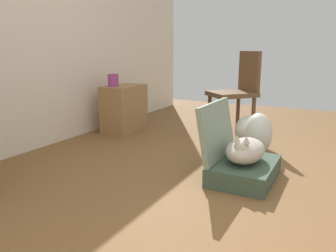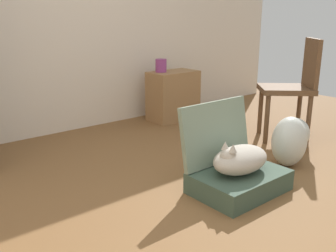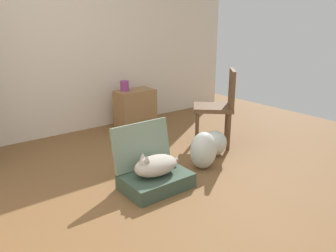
% 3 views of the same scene
% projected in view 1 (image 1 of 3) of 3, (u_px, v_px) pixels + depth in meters
% --- Properties ---
extents(ground_plane, '(7.68, 7.68, 0.00)m').
position_uv_depth(ground_plane, '(249.00, 199.00, 2.25)').
color(ground_plane, brown).
rests_on(ground_plane, ground).
extents(wall_back, '(6.40, 0.15, 2.60)m').
position_uv_depth(wall_back, '(6.00, 13.00, 2.98)').
color(wall_back, beige).
rests_on(wall_back, ground).
extents(suitcase_base, '(0.63, 0.44, 0.14)m').
position_uv_depth(suitcase_base, '(244.00, 170.00, 2.58)').
color(suitcase_base, '#384C3D').
rests_on(suitcase_base, ground).
extents(suitcase_lid, '(0.63, 0.12, 0.44)m').
position_uv_depth(suitcase_lid, '(217.00, 130.00, 2.62)').
color(suitcase_lid, gray).
rests_on(suitcase_lid, suitcase_base).
extents(cat, '(0.52, 0.28, 0.23)m').
position_uv_depth(cat, '(245.00, 150.00, 2.54)').
color(cat, '#B2A899').
rests_on(cat, suitcase_base).
extents(plastic_bag_white, '(0.30, 0.26, 0.40)m').
position_uv_depth(plastic_bag_white, '(258.00, 134.00, 3.15)').
color(plastic_bag_white, silver).
rests_on(plastic_bag_white, ground).
extents(plastic_bag_clear, '(0.34, 0.26, 0.30)m').
position_uv_depth(plastic_bag_clear, '(248.00, 130.00, 3.54)').
color(plastic_bag_clear, silver).
rests_on(plastic_bag_clear, ground).
extents(side_table, '(0.56, 0.33, 0.56)m').
position_uv_depth(side_table, '(124.00, 108.00, 4.06)').
color(side_table, olive).
rests_on(side_table, ground).
extents(vase_tall, '(0.12, 0.12, 0.14)m').
position_uv_depth(vase_tall, '(113.00, 80.00, 3.88)').
color(vase_tall, '#8C387A').
rests_on(vase_tall, side_table).
extents(chair, '(0.62, 0.62, 0.96)m').
position_uv_depth(chair, '(238.00, 90.00, 3.79)').
color(chair, brown).
rests_on(chair, ground).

